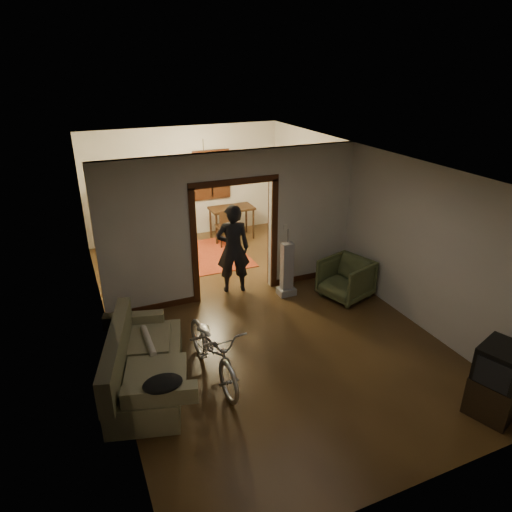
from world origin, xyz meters
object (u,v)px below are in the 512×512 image
bicycle (213,349)px  person (233,249)px  armchair (346,279)px  sofa (146,357)px  locker (141,216)px  desk (232,223)px

bicycle → person: bearing=59.6°
armchair → sofa: bearing=-92.1°
bicycle → locker: locker is taller
sofa → person: size_ratio=1.14×
bicycle → armchair: (3.11, 1.28, -0.08)m
desk → person: bearing=-129.2°
bicycle → person: 2.74m
sofa → armchair: sofa is taller
sofa → armchair: bearing=30.7°
person → locker: size_ratio=1.09×
armchair → person: size_ratio=0.48×
sofa → desk: size_ratio=1.86×
armchair → locker: size_ratio=0.52×
sofa → bicycle: bearing=4.7°
sofa → bicycle: size_ratio=1.15×
desk → locker: bearing=155.5°
sofa → locker: size_ratio=1.25×
person → desk: bearing=-96.9°
bicycle → armchair: 3.37m
bicycle → desk: 5.59m
armchair → person: 2.26m
person → desk: size_ratio=1.63×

